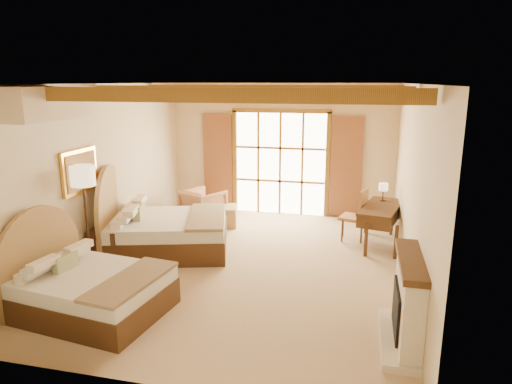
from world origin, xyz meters
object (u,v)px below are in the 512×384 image
(nightstand, at_px, (107,246))
(desk, at_px, (380,224))
(bed_far, at_px, (159,228))
(armchair, at_px, (203,206))
(bed_near, at_px, (84,286))

(nightstand, xyz_separation_m, desk, (4.86, 2.11, 0.11))
(bed_far, distance_m, nightstand, 1.04)
(bed_far, height_order, armchair, bed_far)
(nightstand, distance_m, armchair, 2.88)
(bed_far, bearing_deg, armchair, 68.04)
(bed_near, relative_size, bed_far, 0.80)
(bed_near, bearing_deg, nightstand, 118.73)
(nightstand, distance_m, desk, 5.30)
(bed_near, height_order, bed_far, bed_far)
(bed_far, relative_size, nightstand, 4.10)
(nightstand, bearing_deg, bed_near, -75.91)
(nightstand, xyz_separation_m, armchair, (0.86, 2.75, 0.06))
(bed_far, relative_size, armchair, 3.13)
(bed_near, distance_m, nightstand, 1.84)
(armchair, distance_m, desk, 4.05)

